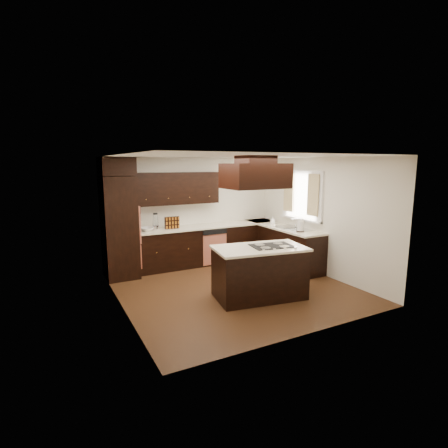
{
  "coord_description": "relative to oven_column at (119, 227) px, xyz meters",
  "views": [
    {
      "loc": [
        -3.15,
        -5.61,
        2.37
      ],
      "look_at": [
        0.1,
        0.6,
        1.15
      ],
      "focal_mm": 28.0,
      "sensor_mm": 36.0,
      "label": 1
    }
  ],
  "objects": [
    {
      "name": "sink_rim",
      "position": [
        3.58,
        -1.16,
        -0.14
      ],
      "size": [
        0.52,
        0.84,
        0.01
      ],
      "primitive_type": "cube",
      "color": "silver",
      "rests_on": "countertop_right"
    },
    {
      "name": "range_hood",
      "position": [
        1.88,
        -2.25,
        1.1
      ],
      "size": [
        1.05,
        0.72,
        0.42
      ],
      "primitive_type": "cube",
      "color": "black",
      "rests_on": "ceiling"
    },
    {
      "name": "upper_cabinets",
      "position": [
        1.34,
        0.23,
        0.75
      ],
      "size": [
        2.0,
        0.34,
        0.72
      ],
      "primitive_type": "cube",
      "color": "black",
      "rests_on": "wall_back"
    },
    {
      "name": "mixing_bowl",
      "position": [
        0.6,
        0.1,
        -0.1
      ],
      "size": [
        0.37,
        0.37,
        0.07
      ],
      "primitive_type": "imported",
      "rotation": [
        0.0,
        0.0,
        0.34
      ],
      "color": "white",
      "rests_on": "countertop_back"
    },
    {
      "name": "wall_right",
      "position": [
        3.88,
        -1.71,
        0.19
      ],
      "size": [
        0.02,
        4.2,
        2.5
      ],
      "primitive_type": "cube",
      "color": "silver",
      "rests_on": "ground"
    },
    {
      "name": "hood_duct",
      "position": [
        1.88,
        -2.25,
        1.38
      ],
      "size": [
        0.55,
        0.5,
        0.13
      ],
      "primitive_type": "cube",
      "color": "black",
      "rests_on": "ceiling"
    },
    {
      "name": "base_cabinets_right",
      "position": [
        3.58,
        -0.8,
        -0.62
      ],
      "size": [
        0.6,
        2.4,
        0.88
      ],
      "primitive_type": "cube",
      "color": "black",
      "rests_on": "floor"
    },
    {
      "name": "island",
      "position": [
        1.95,
        -2.32,
        -0.62
      ],
      "size": [
        1.65,
        1.07,
        0.88
      ],
      "primitive_type": "cube",
      "rotation": [
        0.0,
        0.0,
        -0.16
      ],
      "color": "black",
      "rests_on": "floor"
    },
    {
      "name": "wall_back",
      "position": [
        1.78,
        0.4,
        0.19
      ],
      "size": [
        4.2,
        0.02,
        2.5
      ],
      "primitive_type": "cube",
      "color": "silver",
      "rests_on": "ground"
    },
    {
      "name": "ceiling",
      "position": [
        1.78,
        -1.71,
        1.45
      ],
      "size": [
        4.2,
        4.2,
        0.02
      ],
      "primitive_type": "cube",
      "color": "white",
      "rests_on": "ground"
    },
    {
      "name": "countertop_back",
      "position": [
        1.81,
        0.08,
        -0.16
      ],
      "size": [
        2.93,
        0.63,
        0.04
      ],
      "primitive_type": "cube",
      "color": "#F6EACC",
      "rests_on": "base_cabinets_back"
    },
    {
      "name": "window_frame",
      "position": [
        3.85,
        -1.16,
        0.59
      ],
      "size": [
        0.06,
        1.32,
        1.12
      ],
      "primitive_type": "cube",
      "color": "white",
      "rests_on": "wall_right"
    },
    {
      "name": "cooktop",
      "position": [
        2.18,
        -2.36,
        -0.13
      ],
      "size": [
        0.8,
        0.59,
        0.01
      ],
      "primitive_type": "cube",
      "rotation": [
        0.0,
        0.0,
        -0.16
      ],
      "color": "black",
      "rests_on": "island_top"
    },
    {
      "name": "spice_rack",
      "position": [
        1.17,
        0.07,
        -0.0
      ],
      "size": [
        0.33,
        0.1,
        0.27
      ],
      "primitive_type": "cube",
      "rotation": [
        0.0,
        0.0,
        -0.05
      ],
      "color": "black",
      "rests_on": "countertop_back"
    },
    {
      "name": "island_top",
      "position": [
        1.95,
        -2.32,
        -0.16
      ],
      "size": [
        1.72,
        1.13,
        0.04
      ],
      "primitive_type": "cube",
      "rotation": [
        0.0,
        0.0,
        -0.16
      ],
      "color": "#F6EACC",
      "rests_on": "island"
    },
    {
      "name": "floor",
      "position": [
        1.78,
        -1.71,
        -1.07
      ],
      "size": [
        4.2,
        4.2,
        0.02
      ],
      "primitive_type": "cube",
      "color": "#57331A",
      "rests_on": "ground"
    },
    {
      "name": "countertop_right",
      "position": [
        3.56,
        -0.8,
        -0.16
      ],
      "size": [
        0.63,
        2.4,
        0.04
      ],
      "primitive_type": "cube",
      "color": "#F6EACC",
      "rests_on": "base_cabinets_right"
    },
    {
      "name": "soap_bottle",
      "position": [
        3.5,
        -0.52,
        -0.04
      ],
      "size": [
        0.11,
        0.11,
        0.2
      ],
      "primitive_type": "imported",
      "rotation": [
        0.0,
        0.0,
        -0.3
      ],
      "color": "white",
      "rests_on": "countertop_right"
    },
    {
      "name": "oven_column",
      "position": [
        0.0,
        0.0,
        0.0
      ],
      "size": [
        0.65,
        0.75,
        2.12
      ],
      "primitive_type": "cube",
      "color": "black",
      "rests_on": "floor"
    },
    {
      "name": "curtain_left",
      "position": [
        3.79,
        -1.57,
        0.64
      ],
      "size": [
        0.02,
        0.34,
        0.9
      ],
      "primitive_type": "cube",
      "color": "#F2ECC0",
      "rests_on": "wall_right"
    },
    {
      "name": "window_pane",
      "position": [
        3.87,
        -1.16,
        0.59
      ],
      "size": [
        0.0,
        1.2,
        1.0
      ],
      "primitive_type": "cube",
      "color": "white",
      "rests_on": "wall_right"
    },
    {
      "name": "curtain_right",
      "position": [
        3.79,
        -0.74,
        0.64
      ],
      "size": [
        0.02,
        0.34,
        0.9
      ],
      "primitive_type": "cube",
      "color": "#F2ECC0",
      "rests_on": "wall_right"
    },
    {
      "name": "wall_front",
      "position": [
        1.78,
        -3.81,
        0.19
      ],
      "size": [
        4.2,
        0.02,
        2.5
      ],
      "primitive_type": "cube",
      "color": "silver",
      "rests_on": "ground"
    },
    {
      "name": "base_cabinets_back",
      "position": [
        1.81,
        0.09,
        -0.62
      ],
      "size": [
        2.93,
        0.6,
        0.88
      ],
      "primitive_type": "cube",
      "color": "black",
      "rests_on": "floor"
    },
    {
      "name": "dishwasher_front",
      "position": [
        2.1,
        -0.2,
        -0.66
      ],
      "size": [
        0.6,
        0.05,
        0.72
      ],
      "primitive_type": "cube",
      "color": "#CD6E54",
      "rests_on": "floor"
    },
    {
      "name": "paper_towel",
      "position": [
        3.48,
        -1.56,
        0.0
      ],
      "size": [
        0.17,
        0.17,
        0.29
      ],
      "primitive_type": "cylinder",
      "rotation": [
        0.0,
        0.0,
        0.44
      ],
      "color": "white",
      "rests_on": "countertop_right"
    },
    {
      "name": "wall_oven_face",
      "position": [
        0.35,
        0.0,
        0.06
      ],
      "size": [
        0.05,
        0.62,
        0.78
      ],
      "primitive_type": "cube",
      "color": "#CD6E54",
      "rests_on": "oven_column"
    },
    {
      "name": "blender_base",
      "position": [
        0.78,
        0.03,
        -0.09
      ],
      "size": [
        0.15,
        0.15,
        0.1
      ],
      "primitive_type": "cylinder",
      "color": "silver",
      "rests_on": "countertop_back"
    },
    {
      "name": "blender_pitcher",
      "position": [
        0.78,
        0.03,
        0.09
      ],
      "size": [
        0.13,
        0.13,
        0.26
      ],
      "primitive_type": "cone",
      "color": "silver",
      "rests_on": "blender_base"
    },
    {
      "name": "wall_left",
      "position": [
        -0.33,
        -1.71,
        0.19
      ],
      "size": [
        0.02,
        4.2,
        2.5
      ],
      "primitive_type": "cube",
      "color": "silver",
      "rests_on": "ground"
    }
  ]
}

